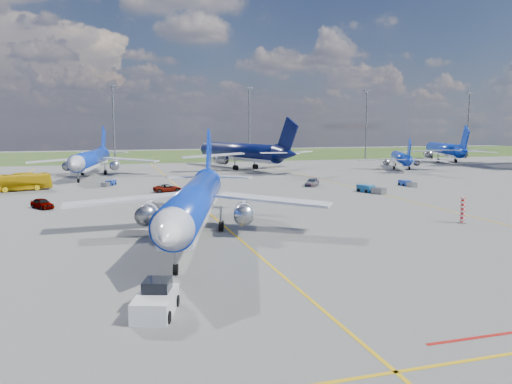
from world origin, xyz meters
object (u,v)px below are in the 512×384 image
object	(u,v)px
warning_post	(462,210)
bg_jet_n	(239,169)
baggage_tug_e	(407,184)
apron_bus	(17,182)
service_car_a	(42,203)
pushback_tug	(156,301)
main_airliner	(195,236)
bg_jet_ene	(444,162)
baggage_tug_c	(109,183)
bg_jet_nnw	(92,176)
service_car_b	(168,188)
bg_jet_ne	(401,169)
service_car_c	(312,182)
baggage_tug_w	(370,189)

from	to	relation	value
warning_post	bg_jet_n	world-z (taller)	bg_jet_n
bg_jet_n	baggage_tug_e	size ratio (longest dim) A/B	10.86
apron_bus	service_car_a	world-z (taller)	apron_bus
pushback_tug	apron_bus	world-z (taller)	apron_bus
bg_jet_n	main_airliner	xyz separation A→B (m)	(-24.14, -75.62, 0.00)
bg_jet_ene	apron_bus	xyz separation A→B (m)	(-113.60, -38.70, 1.50)
pushback_tug	apron_bus	distance (m)	65.23
baggage_tug_c	warning_post	bearing A→B (deg)	-28.03
baggage_tug_c	baggage_tug_e	distance (m)	54.44
bg_jet_n	bg_jet_nnw	bearing A→B (deg)	-2.58
service_car_b	baggage_tug_e	distance (m)	42.92
bg_jet_ne	apron_bus	world-z (taller)	bg_jet_ne
service_car_c	baggage_tug_w	bearing A→B (deg)	-29.11
apron_bus	bg_jet_nnw	bearing A→B (deg)	-44.46
service_car_a	warning_post	bearing A→B (deg)	-60.61
main_airliner	baggage_tug_w	size ratio (longest dim) A/B	7.15
bg_jet_ne	apron_bus	distance (m)	88.85
service_car_a	service_car_c	bearing A→B (deg)	-16.41
warning_post	apron_bus	bearing A→B (deg)	139.48
service_car_b	apron_bus	bearing A→B (deg)	61.43
bg_jet_ene	baggage_tug_c	xyz separation A→B (m)	(-98.76, -35.35, 0.44)
baggage_tug_c	main_airliner	bearing A→B (deg)	-56.32
service_car_b	baggage_tug_w	size ratio (longest dim) A/B	0.88
bg_jet_ne	main_airliner	distance (m)	89.87
warning_post	baggage_tug_w	size ratio (longest dim) A/B	0.55
bg_jet_nnw	pushback_tug	bearing A→B (deg)	-77.17
bg_jet_nnw	bg_jet_ene	xyz separation A→B (m)	(102.36, 15.47, 0.00)
main_airliner	baggage_tug_w	world-z (taller)	main_airliner
bg_jet_ene	pushback_tug	bearing A→B (deg)	67.55
service_car_a	baggage_tug_c	distance (m)	25.64
warning_post	baggage_tug_c	size ratio (longest dim) A/B	0.70
warning_post	pushback_tug	xyz separation A→B (m)	(-35.51, -17.87, -0.74)
pushback_tug	service_car_b	world-z (taller)	pushback_tug
bg_jet_ne	baggage_tug_e	xyz separation A→B (m)	(-19.66, -32.82, 0.46)
bg_jet_ene	main_airliner	bearing A→B (deg)	63.12
bg_jet_nnw	warning_post	bearing A→B (deg)	-49.85
bg_jet_ene	baggage_tug_e	distance (m)	69.44
apron_bus	baggage_tug_w	xyz separation A→B (m)	(55.82, -18.94, -0.95)
pushback_tug	service_car_a	size ratio (longest dim) A/B	1.39
bg_jet_ne	main_airliner	bearing A→B (deg)	69.99
bg_jet_ene	baggage_tug_c	size ratio (longest dim) A/B	9.60
warning_post	bg_jet_nnw	xyz separation A→B (m)	(-41.47, 68.28, -1.50)
bg_jet_ne	baggage_tug_c	size ratio (longest dim) A/B	7.00
bg_jet_n	baggage_tug_w	distance (m)	52.08
main_airliner	baggage_tug_w	distance (m)	40.98
apron_bus	baggage_tug_e	xyz separation A→B (m)	(66.86, -12.66, -1.04)
bg_jet_ene	baggage_tug_e	world-z (taller)	bg_jet_ene
warning_post	service_car_a	distance (m)	52.41
main_airliner	service_car_c	world-z (taller)	main_airliner
warning_post	baggage_tug_c	world-z (taller)	warning_post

